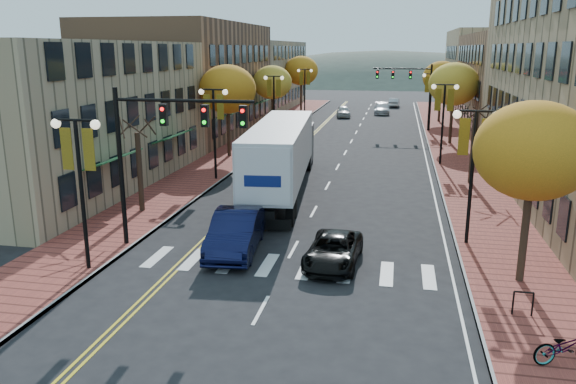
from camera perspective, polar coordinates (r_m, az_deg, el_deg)
The scene contains 32 objects.
ground at distance 21.14m, azimuth -1.46°, elevation -9.54°, with size 200.00×200.00×0.00m, color black.
sidewalk_left at distance 53.70m, azimuth -3.33°, elevation 5.28°, with size 4.00×85.00×0.15m, color brown.
sidewalk_right at distance 52.26m, azimuth 16.22°, elevation 4.47°, with size 4.00×85.00×0.15m, color brown.
building_left_near at distance 38.50m, azimuth -22.66°, elevation 7.23°, with size 12.00×22.00×9.00m, color #9E8966.
building_left_mid at distance 58.90m, azimuth -10.25°, elevation 11.19°, with size 12.00×24.00×11.00m, color brown.
building_left_far at distance 82.71m, azimuth -3.87°, elevation 11.73°, with size 12.00×26.00×9.50m, color #9E8966.
building_right_mid at distance 62.60m, azimuth 24.63°, elevation 9.85°, with size 15.00×24.00×10.00m, color brown.
building_right_far at distance 84.12m, azimuth 21.29°, elevation 11.36°, with size 15.00×20.00×11.00m, color #9E8966.
tree_left_a at distance 30.60m, azimuth -14.83°, elevation 1.99°, with size 0.28×0.28×4.20m.
tree_left_b at distance 44.95m, azimuth -6.16°, elevation 10.33°, with size 4.48×4.48×7.21m.
tree_left_c at distance 60.42m, azimuth -1.61°, elevation 11.06°, with size 4.16×4.16×6.69m.
tree_left_d at distance 78.04m, azimuth 1.35°, elevation 12.22°, with size 4.61×4.61×7.42m.
tree_right_a at distance 21.67m, azimuth 23.68°, elevation 3.83°, with size 4.16×4.16×6.69m.
tree_right_b at distance 37.69m, azimuth 18.24°, elevation 4.02°, with size 0.28×0.28×4.20m.
tree_right_c at distance 53.15m, azimuth 16.50°, elevation 10.45°, with size 4.48×4.48×7.21m.
tree_right_d at distance 69.09m, azimuth 15.33°, elevation 11.18°, with size 4.35×4.35×7.00m.
lamp_left_a at distance 22.61m, azimuth -20.45°, elevation 2.57°, with size 1.96×0.36×6.05m.
lamp_left_b at distance 37.02m, azimuth -7.54°, elevation 7.64°, with size 1.96×0.36×6.05m.
lamp_left_c at distance 54.30m, azimuth -1.44°, elevation 9.88°, with size 1.96×0.36×6.05m.
lamp_left_d at distance 71.94m, azimuth 1.72°, elevation 10.99°, with size 1.96×0.36×6.05m.
lamp_right_a at distance 25.42m, azimuth 18.35°, elevation 3.97°, with size 1.96×0.36×6.05m.
lamp_right_b at distance 43.18m, azimuth 15.53°, elevation 8.20°, with size 1.96×0.36×6.05m.
lamp_right_c at distance 61.08m, azimuth 14.35°, elevation 9.95°, with size 1.96×0.36×6.05m.
traffic_mast_near at distance 24.19m, azimuth -12.79°, elevation 5.36°, with size 6.10×0.35×7.00m.
traffic_mast_far at distance 60.97m, azimuth 12.46°, elevation 10.64°, with size 6.10×0.34×7.00m.
semi_truck at distance 34.27m, azimuth -0.51°, elevation 4.25°, with size 4.32×17.53×4.34m.
navy_sedan at distance 24.36m, azimuth -5.33°, elevation -4.06°, with size 1.88×5.40×1.78m, color black.
black_suv at distance 22.97m, azimuth 4.63°, elevation -5.93°, with size 2.03×4.40×1.22m, color black.
car_far_white at distance 72.92m, azimuth 5.65°, elevation 8.16°, with size 1.71×4.24×1.44m, color silver.
car_far_silver at distance 76.95m, azimuth 9.51°, elevation 8.36°, with size 2.02×4.97×1.44m, color #AEAEB6.
car_far_oncoming at distance 86.61m, azimuth 10.74°, elevation 8.92°, with size 1.40×4.02×1.33m, color #A7A8AE.
bicycle at distance 17.67m, azimuth 26.41°, elevation -13.85°, with size 0.68×1.94×1.02m, color gray.
Camera 1 is at (4.24, -18.85, 8.58)m, focal length 35.00 mm.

